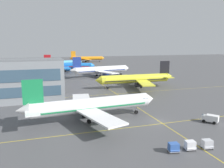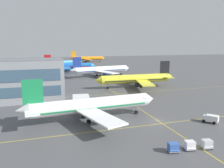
# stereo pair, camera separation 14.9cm
# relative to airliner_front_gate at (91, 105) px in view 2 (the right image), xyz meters

# --- Properties ---
(ground_plane) EXTENTS (600.00, 600.00, 0.00)m
(ground_plane) POSITION_rel_airliner_front_gate_xyz_m (17.14, -6.72, -4.15)
(ground_plane) COLOR #4C4C4F
(airliner_front_gate) EXTENTS (39.09, 33.64, 12.15)m
(airliner_front_gate) POSITION_rel_airliner_front_gate_xyz_m (0.00, 0.00, 0.00)
(airliner_front_gate) COLOR white
(airliner_front_gate) RESTS_ON ground
(airliner_second_row) EXTENTS (39.37, 34.05, 12.27)m
(airliner_second_row) POSITION_rel_airliner_front_gate_xyz_m (30.66, 39.38, 0.04)
(airliner_second_row) COLOR yellow
(airliner_second_row) RESTS_ON ground
(airliner_third_row) EXTENTS (40.92, 34.87, 12.75)m
(airliner_third_row) POSITION_rel_airliner_front_gate_xyz_m (24.02, 79.22, 0.20)
(airliner_third_row) COLOR white
(airliner_third_row) RESTS_ON ground
(airliner_far_left_stand) EXTENTS (39.12, 33.38, 12.38)m
(airliner_far_left_stand) POSITION_rel_airliner_front_gate_xyz_m (7.80, 113.07, 0.08)
(airliner_far_left_stand) COLOR blue
(airliner_far_left_stand) RESTS_ON ground
(airliner_far_right_stand) EXTENTS (34.09, 29.46, 10.62)m
(airliner_far_right_stand) POSITION_rel_airliner_front_gate_xyz_m (8.07, 150.22, -0.52)
(airliner_far_right_stand) COLOR #5BB7E5
(airliner_far_right_stand) RESTS_ON ground
(airliner_distant_taxiway) EXTENTS (39.05, 33.43, 12.14)m
(airliner_distant_taxiway) POSITION_rel_airliner_front_gate_xyz_m (38.54, 192.92, -0.00)
(airliner_distant_taxiway) COLOR orange
(airliner_distant_taxiway) RESTS_ON ground
(taxiway_markings) EXTENTS (126.96, 82.78, 0.01)m
(taxiway_markings) POSITION_rel_airliner_front_gate_xyz_m (17.14, 10.10, -4.14)
(taxiway_markings) COLOR yellow
(taxiway_markings) RESTS_ON ground
(service_truck_red_van) EXTENTS (3.96, 4.38, 2.10)m
(service_truck_red_van) POSITION_rel_airliner_front_gate_xyz_m (29.60, -11.86, -2.97)
(service_truck_red_van) COLOR white
(service_truck_red_van) RESTS_ON ground
(baggage_cart_row_leftmost) EXTENTS (2.85, 1.97, 1.86)m
(baggage_cart_row_leftmost) POSITION_rel_airliner_front_gate_xyz_m (10.93, -23.58, -3.14)
(baggage_cart_row_leftmost) COLOR #99999E
(baggage_cart_row_leftmost) RESTS_ON ground
(baggage_cart_row_second) EXTENTS (2.85, 1.97, 1.86)m
(baggage_cart_row_second) POSITION_rel_airliner_front_gate_xyz_m (14.55, -23.75, -3.14)
(baggage_cart_row_second) COLOR #99999E
(baggage_cart_row_second) RESTS_ON ground
(baggage_cart_row_middle) EXTENTS (2.85, 1.97, 1.86)m
(baggage_cart_row_middle) POSITION_rel_airliner_front_gate_xyz_m (18.17, -24.31, -3.14)
(baggage_cart_row_middle) COLOR #99999E
(baggage_cart_row_middle) RESTS_ON ground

